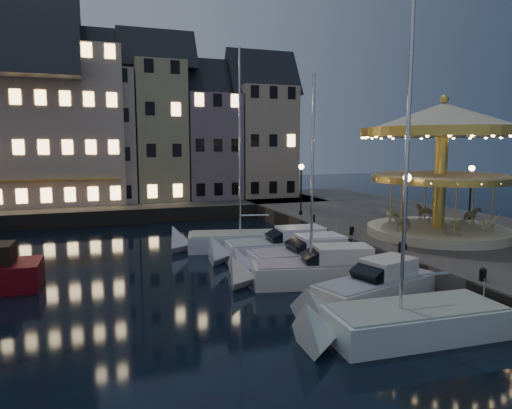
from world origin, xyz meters
name	(u,v)px	position (x,y,z in m)	size (l,w,h in m)	color
ground	(291,291)	(0.00, 0.00, 0.00)	(160.00, 160.00, 0.00)	black
quay_east	(440,236)	(14.00, 6.00, 0.65)	(16.00, 56.00, 1.30)	#474442
quay_north	(105,209)	(-8.00, 28.00, 0.65)	(44.00, 12.00, 1.30)	#474442
quaywall_e	(339,244)	(6.00, 6.00, 0.65)	(0.15, 44.00, 1.30)	#47423A
quaywall_n	(130,217)	(-6.00, 22.00, 0.65)	(48.00, 0.15, 1.30)	#47423A
streetlamp_b	(406,200)	(7.20, 1.00, 4.02)	(0.44, 0.44, 4.17)	black
streetlamp_c	(301,182)	(7.20, 14.50, 4.02)	(0.44, 0.44, 4.17)	black
streetlamp_d	(471,184)	(18.50, 8.00, 4.02)	(0.44, 0.44, 4.17)	black
bollard_a	(483,274)	(6.60, -5.00, 1.60)	(0.30, 0.30, 0.57)	black
bollard_b	(401,247)	(6.60, 0.50, 1.60)	(0.30, 0.30, 0.57)	black
bollard_c	(352,230)	(6.60, 5.50, 1.60)	(0.30, 0.30, 0.57)	black
bollard_d	(313,218)	(6.60, 11.00, 1.60)	(0.30, 0.30, 0.57)	black
townhouse_nb	(36,132)	(-14.05, 30.00, 8.28)	(6.16, 8.00, 13.80)	gray
townhouse_nc	(101,128)	(-8.00, 30.00, 8.78)	(6.82, 8.00, 14.80)	#A89788
townhouse_nd	(158,123)	(-2.25, 30.00, 9.28)	(5.50, 8.00, 15.80)	tan
townhouse_ne	(209,138)	(3.20, 30.00, 7.78)	(6.16, 8.00, 12.80)	slate
townhouse_nf	(261,134)	(9.25, 30.00, 8.28)	(6.82, 8.00, 13.80)	tan
hotel_corner	(35,116)	(-14.00, 30.00, 9.78)	(17.60, 9.00, 16.80)	beige
motorboat_a	(402,324)	(1.63, -6.26, 0.54)	(7.73, 2.92, 12.89)	silver
motorboat_b	(370,291)	(2.50, -2.89, 0.64)	(7.26, 3.84, 2.15)	silver
motorboat_c	(317,271)	(1.70, 0.63, 0.68)	(8.44, 3.87, 11.18)	silver
motorboat_d	(300,259)	(1.96, 3.23, 0.64)	(7.57, 2.60, 2.15)	silver
motorboat_e	(280,249)	(1.92, 6.08, 0.64)	(8.50, 3.10, 2.15)	silver
motorboat_f	(244,242)	(0.60, 9.25, 0.53)	(9.72, 4.56, 12.90)	silver
carousel	(442,144)	(11.72, 3.62, 7.07)	(10.01, 10.01, 8.76)	#C4BA97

